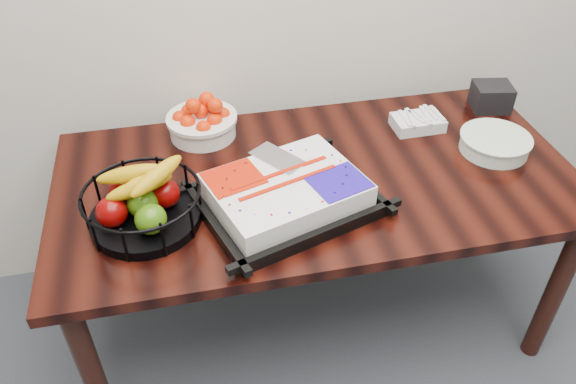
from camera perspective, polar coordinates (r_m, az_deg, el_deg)
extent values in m
cube|color=black|center=(1.97, 2.94, 1.39)|extent=(1.80, 0.90, 0.04)
cylinder|color=black|center=(1.98, -19.24, -17.08)|extent=(0.07, 0.07, 0.71)
cylinder|color=black|center=(2.47, -18.38, -2.90)|extent=(0.07, 0.07, 0.71)
cylinder|color=black|center=(2.30, 25.53, -9.04)|extent=(0.07, 0.07, 0.71)
cylinder|color=black|center=(2.74, 17.49, 1.95)|extent=(0.07, 0.07, 0.71)
cube|color=black|center=(1.81, -0.20, -1.10)|extent=(0.63, 0.56, 0.02)
cube|color=white|center=(1.78, -0.20, 0.17)|extent=(0.54, 0.47, 0.08)
cube|color=#B61703|center=(1.81, -5.09, 2.41)|extent=(0.21, 0.19, 0.00)
cube|color=#200E9B|center=(1.71, 4.95, 0.00)|extent=(0.21, 0.19, 0.00)
cube|color=silver|center=(1.85, 0.09, 3.52)|extent=(0.18, 0.20, 0.00)
cylinder|color=white|center=(2.16, -8.68, 6.64)|extent=(0.25, 0.25, 0.08)
cylinder|color=white|center=(2.14, -8.77, 7.43)|extent=(0.27, 0.27, 0.01)
cylinder|color=black|center=(1.80, -14.24, -2.61)|extent=(0.34, 0.34, 0.03)
torus|color=black|center=(1.74, -14.77, -0.10)|extent=(0.36, 0.36, 0.01)
cylinder|color=white|center=(2.18, 20.23, 4.58)|extent=(0.24, 0.24, 0.06)
cylinder|color=white|center=(2.17, 20.41, 5.25)|extent=(0.26, 0.26, 0.01)
cube|color=silver|center=(2.24, 13.02, 6.88)|extent=(0.19, 0.13, 0.05)
cube|color=black|center=(2.44, 19.95, 9.09)|extent=(0.17, 0.15, 0.10)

